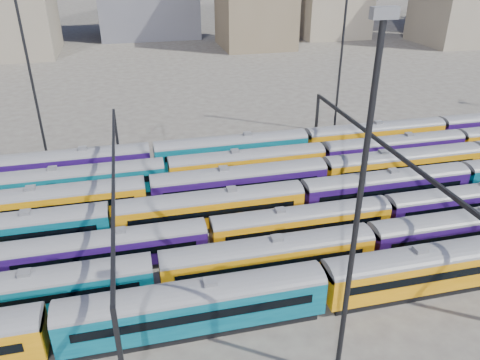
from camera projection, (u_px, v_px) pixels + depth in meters
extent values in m
plane|color=#423B37|center=(298.00, 215.00, 54.39)|extent=(500.00, 500.00, 0.00)
cube|color=black|center=(196.00, 326.00, 38.24)|extent=(20.24, 2.63, 0.75)
cube|color=#053D4D|center=(195.00, 308.00, 37.37)|extent=(21.30, 3.09, 3.09)
cylinder|color=#4C4C51|center=(194.00, 293.00, 36.67)|extent=(21.30, 3.09, 3.09)
cube|color=black|center=(198.00, 318.00, 35.85)|extent=(18.75, 0.06, 0.80)
cube|color=black|center=(192.00, 291.00, 38.56)|extent=(18.75, 0.06, 0.80)
cube|color=slate|center=(193.00, 284.00, 36.30)|extent=(1.07, 0.96, 0.37)
cube|color=black|center=(433.00, 285.00, 42.81)|extent=(20.24, 2.63, 0.75)
cube|color=#AB6906|center=(437.00, 268.00, 41.94)|extent=(21.30, 3.09, 3.09)
cylinder|color=#4C4C51|center=(440.00, 254.00, 41.23)|extent=(21.30, 3.09, 3.09)
cube|color=black|center=(448.00, 275.00, 40.41)|extent=(18.75, 0.06, 0.80)
cube|color=black|center=(427.00, 254.00, 43.12)|extent=(18.75, 0.06, 0.80)
cube|color=slate|center=(442.00, 246.00, 40.86)|extent=(1.07, 0.96, 0.37)
cube|color=black|center=(37.00, 310.00, 39.90)|extent=(18.94, 2.46, 0.70)
cube|color=#053D4D|center=(33.00, 294.00, 39.08)|extent=(19.94, 2.89, 2.89)
cylinder|color=#4C4C51|center=(29.00, 280.00, 38.42)|extent=(19.94, 2.89, 2.89)
cube|color=black|center=(29.00, 302.00, 37.65)|extent=(17.55, 0.06, 0.75)
cube|color=black|center=(34.00, 279.00, 40.19)|extent=(17.55, 0.06, 0.75)
cube|color=slate|center=(27.00, 273.00, 38.07)|extent=(1.00, 0.90, 0.35)
cube|color=black|center=(268.00, 274.00, 44.17)|extent=(18.94, 2.46, 0.70)
cube|color=#AB6906|center=(268.00, 259.00, 43.36)|extent=(19.94, 2.89, 2.89)
cylinder|color=#4C4C51|center=(269.00, 246.00, 42.70)|extent=(19.94, 2.89, 2.89)
cube|color=black|center=(273.00, 265.00, 41.93)|extent=(17.55, 0.06, 0.75)
cube|color=black|center=(264.00, 247.00, 44.47)|extent=(17.55, 0.06, 0.75)
cube|color=slate|center=(269.00, 239.00, 42.35)|extent=(1.00, 0.90, 0.35)
cube|color=black|center=(458.00, 245.00, 48.45)|extent=(18.94, 2.46, 0.70)
cube|color=#1A083C|center=(461.00, 231.00, 47.64)|extent=(19.94, 2.89, 2.89)
cylinder|color=#4C4C51|center=(464.00, 218.00, 46.98)|extent=(19.94, 2.89, 2.89)
cube|color=black|center=(472.00, 236.00, 46.21)|extent=(17.55, 0.06, 0.75)
cube|color=black|center=(453.00, 220.00, 48.75)|extent=(17.55, 0.06, 0.75)
cube|color=slate|center=(466.00, 212.00, 46.63)|extent=(1.00, 0.90, 0.35)
cube|color=black|center=(110.00, 265.00, 45.49)|extent=(18.06, 2.34, 0.67)
cube|color=#1A083C|center=(108.00, 251.00, 44.71)|extent=(19.01, 2.76, 2.76)
cylinder|color=#4C4C51|center=(106.00, 239.00, 44.08)|extent=(19.01, 2.76, 2.76)
cube|color=black|center=(107.00, 256.00, 43.35)|extent=(16.73, 0.06, 0.71)
cube|color=black|center=(107.00, 240.00, 45.77)|extent=(16.73, 0.06, 0.71)
cube|color=slate|center=(105.00, 232.00, 43.75)|extent=(0.95, 0.86, 0.33)
cube|color=black|center=(300.00, 238.00, 49.57)|extent=(18.06, 2.34, 0.67)
cube|color=#AB6906|center=(301.00, 225.00, 48.79)|extent=(19.01, 2.76, 2.76)
cylinder|color=#4C4C51|center=(302.00, 214.00, 48.17)|extent=(19.01, 2.76, 2.76)
cube|color=black|center=(306.00, 229.00, 47.43)|extent=(16.73, 0.06, 0.71)
cube|color=black|center=(297.00, 215.00, 49.85)|extent=(16.73, 0.06, 0.71)
cube|color=slate|center=(302.00, 207.00, 47.83)|extent=(0.95, 0.86, 0.33)
cube|color=black|center=(461.00, 216.00, 53.65)|extent=(18.06, 2.34, 0.67)
cube|color=#1A083C|center=(465.00, 203.00, 52.88)|extent=(19.01, 2.76, 2.76)
cylinder|color=#4C4C51|center=(467.00, 192.00, 52.25)|extent=(19.01, 2.76, 2.76)
cube|color=black|center=(473.00, 207.00, 51.51)|extent=(16.73, 0.06, 0.71)
cube|color=black|center=(457.00, 195.00, 53.94)|extent=(16.73, 0.06, 0.71)
cube|color=slate|center=(469.00, 186.00, 51.92)|extent=(0.95, 0.86, 0.33)
cube|color=black|center=(9.00, 250.00, 47.71)|extent=(19.43, 2.52, 0.72)
cube|color=#053D4D|center=(5.00, 235.00, 46.88)|extent=(20.45, 2.97, 2.97)
cylinder|color=#4C4C51|center=(1.00, 222.00, 46.21)|extent=(20.45, 2.97, 2.97)
cube|color=black|center=(1.00, 240.00, 45.42)|extent=(18.00, 0.06, 0.77)
cube|color=black|center=(7.00, 224.00, 48.02)|extent=(18.00, 0.06, 0.77)
cube|color=slate|center=(0.00, 215.00, 45.85)|extent=(1.02, 0.92, 0.36)
cube|color=black|center=(212.00, 224.00, 52.10)|extent=(19.43, 2.52, 0.72)
cube|color=#AB6906|center=(211.00, 210.00, 51.26)|extent=(20.45, 2.97, 2.97)
cylinder|color=#4C4C51|center=(211.00, 198.00, 50.59)|extent=(20.45, 2.97, 2.97)
cube|color=black|center=(214.00, 214.00, 49.80)|extent=(18.00, 0.06, 0.77)
cube|color=black|center=(209.00, 200.00, 52.40)|extent=(18.00, 0.06, 0.77)
cube|color=slate|center=(211.00, 191.00, 50.23)|extent=(1.02, 0.92, 0.36)
cube|color=black|center=(383.00, 202.00, 56.48)|extent=(19.43, 2.52, 0.72)
cube|color=#1A083C|center=(385.00, 189.00, 55.65)|extent=(20.45, 2.97, 2.97)
cylinder|color=#4C4C51|center=(387.00, 177.00, 54.97)|extent=(20.45, 2.97, 2.97)
cube|color=black|center=(392.00, 192.00, 54.18)|extent=(18.00, 0.06, 0.77)
cube|color=black|center=(379.00, 180.00, 56.79)|extent=(18.00, 0.06, 0.77)
cube|color=slate|center=(388.00, 171.00, 54.62)|extent=(1.02, 0.92, 0.36)
cube|color=black|center=(52.00, 220.00, 52.80)|extent=(20.14, 2.61, 0.74)
cube|color=#AB6906|center=(49.00, 205.00, 51.93)|extent=(21.20, 3.07, 3.07)
cylinder|color=#4C4C51|center=(46.00, 193.00, 51.23)|extent=(21.20, 3.07, 3.07)
cube|color=black|center=(47.00, 209.00, 50.42)|extent=(18.66, 0.06, 0.80)
cube|color=black|center=(50.00, 196.00, 53.11)|extent=(18.66, 0.06, 0.80)
cube|color=slate|center=(45.00, 187.00, 50.86)|extent=(1.06, 0.95, 0.37)
cube|color=black|center=(240.00, 198.00, 57.34)|extent=(20.14, 2.61, 0.74)
cube|color=#1A083C|center=(240.00, 184.00, 56.47)|extent=(21.20, 3.07, 3.07)
cylinder|color=#4C4C51|center=(240.00, 173.00, 55.77)|extent=(21.20, 3.07, 3.07)
cube|color=black|center=(243.00, 187.00, 54.96)|extent=(18.66, 0.06, 0.80)
cube|color=black|center=(237.00, 176.00, 57.65)|extent=(18.66, 0.06, 0.80)
cube|color=slate|center=(240.00, 167.00, 55.40)|extent=(1.06, 0.95, 0.37)
cube|color=black|center=(399.00, 179.00, 61.88)|extent=(20.14, 2.61, 0.74)
cube|color=#AB6906|center=(402.00, 166.00, 61.01)|extent=(21.20, 3.07, 3.07)
cylinder|color=#4C4C51|center=(404.00, 155.00, 60.31)|extent=(21.20, 3.07, 3.07)
cube|color=black|center=(409.00, 169.00, 59.50)|extent=(18.66, 0.06, 0.80)
cube|color=black|center=(396.00, 159.00, 62.19)|extent=(18.66, 0.06, 0.80)
cube|color=slate|center=(405.00, 150.00, 59.94)|extent=(1.06, 0.95, 0.37)
cube|color=black|center=(82.00, 196.00, 57.74)|extent=(19.50, 2.53, 0.72)
cube|color=#053D4D|center=(79.00, 183.00, 56.91)|extent=(20.53, 2.98, 2.98)
cylinder|color=#4C4C51|center=(78.00, 172.00, 56.23)|extent=(20.53, 2.98, 2.98)
cube|color=black|center=(78.00, 186.00, 55.44)|extent=(18.06, 0.06, 0.77)
cube|color=black|center=(80.00, 175.00, 58.05)|extent=(18.06, 0.06, 0.77)
cube|color=slate|center=(77.00, 166.00, 55.87)|extent=(1.03, 0.92, 0.36)
cube|color=black|center=(247.00, 178.00, 62.14)|extent=(19.50, 2.53, 0.72)
cube|color=#AB6906|center=(247.00, 166.00, 61.30)|extent=(20.53, 2.98, 2.98)
cylinder|color=#4C4C51|center=(247.00, 155.00, 60.63)|extent=(20.53, 2.98, 2.98)
cube|color=black|center=(250.00, 168.00, 59.84)|extent=(18.06, 0.06, 0.77)
cube|color=black|center=(245.00, 159.00, 62.45)|extent=(18.06, 0.06, 0.77)
cube|color=slate|center=(247.00, 150.00, 60.27)|extent=(1.03, 0.92, 0.36)
cube|color=black|center=(391.00, 163.00, 66.54)|extent=(19.50, 2.53, 0.72)
cube|color=#1A083C|center=(393.00, 151.00, 65.70)|extent=(20.53, 2.98, 2.98)
cylinder|color=#4C4C51|center=(394.00, 141.00, 65.03)|extent=(20.53, 2.98, 2.98)
cube|color=black|center=(399.00, 153.00, 64.24)|extent=(18.06, 0.06, 0.77)
cube|color=black|center=(388.00, 144.00, 66.85)|extent=(18.06, 0.06, 0.77)
cube|color=slate|center=(395.00, 136.00, 64.67)|extent=(1.03, 0.92, 0.36)
cube|color=black|center=(69.00, 180.00, 61.68)|extent=(20.31, 2.64, 0.75)
cube|color=#1A083C|center=(67.00, 167.00, 60.81)|extent=(21.38, 3.10, 3.10)
cylinder|color=#4C4C51|center=(65.00, 156.00, 60.10)|extent=(21.38, 3.10, 3.10)
cube|color=black|center=(65.00, 169.00, 59.28)|extent=(18.82, 0.06, 0.80)
cube|color=black|center=(67.00, 159.00, 62.00)|extent=(18.82, 0.06, 0.80)
cube|color=slate|center=(64.00, 150.00, 59.73)|extent=(1.07, 0.96, 0.37)
cube|color=black|center=(232.00, 164.00, 66.26)|extent=(20.31, 2.64, 0.75)
cube|color=#053D4D|center=(232.00, 151.00, 65.38)|extent=(21.38, 3.10, 3.10)
cylinder|color=#4C4C51|center=(231.00, 141.00, 64.68)|extent=(21.38, 3.10, 3.10)
cube|color=black|center=(234.00, 153.00, 63.85)|extent=(18.82, 0.06, 0.80)
cube|color=black|center=(229.00, 144.00, 66.57)|extent=(18.82, 0.06, 0.80)
cube|color=slate|center=(231.00, 135.00, 64.30)|extent=(1.07, 0.96, 0.37)
cube|color=black|center=(373.00, 149.00, 70.84)|extent=(20.31, 2.64, 0.75)
cube|color=#AB6906|center=(375.00, 137.00, 69.96)|extent=(21.38, 3.10, 3.10)
cylinder|color=#4C4C51|center=(376.00, 128.00, 69.26)|extent=(21.38, 3.10, 3.10)
cube|color=black|center=(380.00, 139.00, 68.43)|extent=(18.82, 0.06, 0.80)
cube|color=black|center=(370.00, 131.00, 71.15)|extent=(18.82, 0.06, 0.80)
cube|color=slate|center=(377.00, 122.00, 68.88)|extent=(1.07, 0.96, 0.37)
cube|color=black|center=(120.00, 353.00, 31.08)|extent=(0.35, 0.35, 8.00)
cube|color=black|center=(117.00, 136.00, 65.73)|extent=(0.35, 0.35, 8.00)
cube|color=black|center=(113.00, 173.00, 46.68)|extent=(0.30, 40.00, 0.45)
cube|color=black|center=(317.00, 120.00, 71.98)|extent=(0.35, 0.35, 8.00)
cube|color=black|center=(385.00, 146.00, 52.93)|extent=(0.30, 40.00, 0.45)
cylinder|color=black|center=(31.00, 77.00, 61.52)|extent=(0.36, 0.36, 25.00)
cylinder|color=black|center=(355.00, 233.00, 28.61)|extent=(0.36, 0.36, 25.00)
cube|color=slate|center=(384.00, 13.00, 22.80)|extent=(1.40, 0.50, 0.60)
cylinder|color=black|center=(341.00, 57.00, 72.63)|extent=(0.36, 0.36, 25.00)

